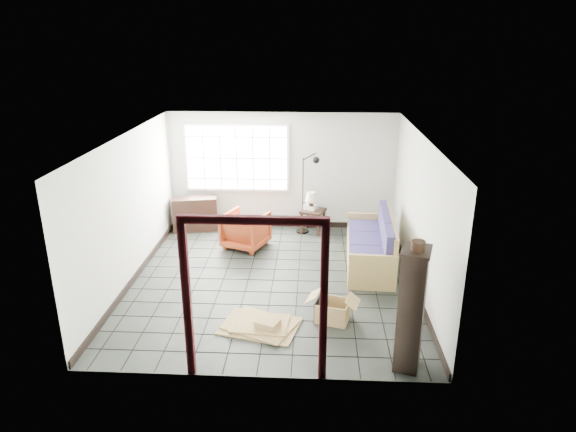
# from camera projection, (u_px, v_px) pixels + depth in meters

# --- Properties ---
(ground) EXTENTS (5.50, 5.50, 0.00)m
(ground) POSITION_uv_depth(u_px,v_px,m) (273.00, 280.00, 9.23)
(ground) COLOR black
(ground) RESTS_ON ground
(room_shell) EXTENTS (5.02, 5.52, 2.61)m
(room_shell) POSITION_uv_depth(u_px,v_px,m) (272.00, 191.00, 8.69)
(room_shell) COLOR #B5B8B1
(room_shell) RESTS_ON ground
(window_panel) EXTENTS (2.32, 0.08, 1.52)m
(window_panel) POSITION_uv_depth(u_px,v_px,m) (237.00, 158.00, 11.27)
(window_panel) COLOR silver
(window_panel) RESTS_ON ground
(doorway_trim) EXTENTS (1.80, 0.08, 2.20)m
(doorway_trim) POSITION_uv_depth(u_px,v_px,m) (254.00, 279.00, 6.22)
(doorway_trim) COLOR #340B10
(doorway_trim) RESTS_ON ground
(futon_sofa) EXTENTS (0.93, 2.23, 0.97)m
(futon_sofa) POSITION_uv_depth(u_px,v_px,m) (373.00, 247.00, 9.75)
(futon_sofa) COLOR olive
(futon_sofa) RESTS_ON ground
(armchair) EXTENTS (1.02, 0.99, 0.82)m
(armchair) POSITION_uv_depth(u_px,v_px,m) (246.00, 228.00, 10.54)
(armchair) COLOR brown
(armchair) RESTS_ON ground
(side_table) EXTENTS (0.61, 0.61, 0.53)m
(side_table) POSITION_uv_depth(u_px,v_px,m) (313.00, 214.00, 11.30)
(side_table) COLOR black
(side_table) RESTS_ON ground
(table_lamp) EXTENTS (0.35, 0.35, 0.41)m
(table_lamp) POSITION_uv_depth(u_px,v_px,m) (311.00, 198.00, 11.14)
(table_lamp) COLOR black
(table_lamp) RESTS_ON side_table
(projector) EXTENTS (0.34, 0.31, 0.10)m
(projector) POSITION_uv_depth(u_px,v_px,m) (310.00, 207.00, 11.28)
(projector) COLOR silver
(projector) RESTS_ON side_table
(floor_lamp) EXTENTS (0.54, 0.35, 1.80)m
(floor_lamp) POSITION_uv_depth(u_px,v_px,m) (309.00, 191.00, 11.12)
(floor_lamp) COLOR black
(floor_lamp) RESTS_ON ground
(console_shelf) EXTENTS (1.04, 0.58, 0.76)m
(console_shelf) POSITION_uv_depth(u_px,v_px,m) (195.00, 214.00, 11.45)
(console_shelf) COLOR black
(console_shelf) RESTS_ON ground
(tall_shelf) EXTENTS (0.47, 0.54, 1.70)m
(tall_shelf) POSITION_uv_depth(u_px,v_px,m) (411.00, 309.00, 6.58)
(tall_shelf) COLOR black
(tall_shelf) RESTS_ON ground
(pot) EXTENTS (0.20, 0.20, 0.13)m
(pot) POSITION_uv_depth(u_px,v_px,m) (418.00, 246.00, 6.23)
(pot) COLOR black
(pot) RESTS_ON tall_shelf
(open_box) EXTENTS (0.86, 0.58, 0.45)m
(open_box) POSITION_uv_depth(u_px,v_px,m) (332.00, 311.00, 7.90)
(open_box) COLOR olive
(open_box) RESTS_ON ground
(cardboard_pile) EXTENTS (1.29, 1.09, 0.17)m
(cardboard_pile) POSITION_uv_depth(u_px,v_px,m) (261.00, 325.00, 7.75)
(cardboard_pile) COLOR olive
(cardboard_pile) RESTS_ON ground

